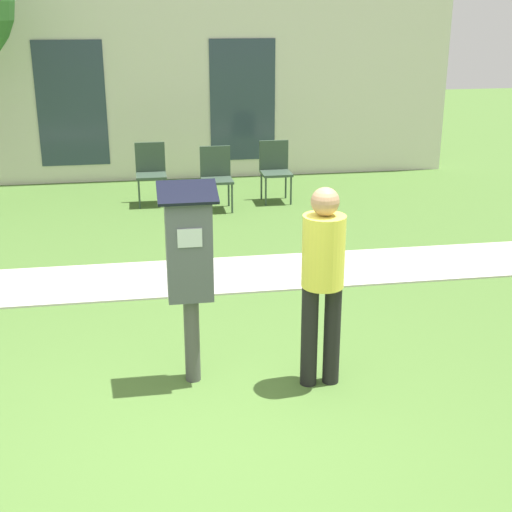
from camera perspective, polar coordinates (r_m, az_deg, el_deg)
The scene contains 8 objects.
ground_plane at distance 5.11m, azimuth -3.87°, elevation -14.04°, with size 40.00×40.00×0.00m, color #476B2D.
sidewalk at distance 7.81m, azimuth -6.11°, elevation -1.72°, with size 12.00×1.10×0.02m.
building_facade at distance 12.20m, azimuth -7.88°, elevation 13.54°, with size 10.00×0.26×3.20m.
parking_meter at distance 5.35m, azimuth -5.35°, elevation -0.24°, with size 0.44×0.31×1.59m.
person_standing at distance 5.34m, azimuth 5.37°, elevation -1.31°, with size 0.32×0.32×1.58m.
outdoor_chair_left at distance 10.74m, azimuth -8.42°, elevation 6.95°, with size 0.44×0.44×0.90m.
outdoor_chair_middle at distance 10.35m, azimuth -3.20°, elevation 6.66°, with size 0.44×0.44×0.90m.
outdoor_chair_right at distance 10.78m, azimuth 1.53°, elevation 7.20°, with size 0.44×0.44×0.90m.
Camera 1 is at (-0.37, -4.25, 2.81)m, focal length 50.00 mm.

